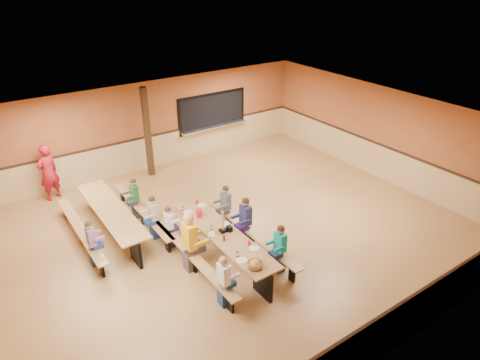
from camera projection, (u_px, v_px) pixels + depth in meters
ground at (227, 232)px, 11.39m from camera, size 12.00×12.00×0.00m
room_envelope at (227, 210)px, 11.08m from camera, size 12.04×10.04×3.02m
kitchen_pass_through at (212, 113)px, 15.67m from camera, size 2.78×0.28×1.38m
structural_post at (147, 133)px, 13.84m from camera, size 0.18×0.18×3.00m
cafeteria_table_main at (224, 241)px, 10.15m from camera, size 1.91×3.70×0.74m
cafeteria_table_second at (112, 216)px, 11.14m from camera, size 1.91×3.70×0.74m
seated_child_white_left at (224, 281)px, 8.74m from camera, size 0.36×0.30×1.20m
seated_adult_yellow at (190, 242)px, 9.73m from camera, size 0.49×0.40×1.47m
seated_child_grey_left at (169, 227)px, 10.60m from camera, size 0.32×0.26×1.12m
seated_child_teal_right at (280, 249)px, 9.73m from camera, size 0.37×0.30×1.21m
seated_child_navy_right at (246, 221)px, 10.70m from camera, size 0.41×0.33×1.28m
seated_child_char_right at (226, 207)px, 11.39m from camera, size 0.37×0.31×1.22m
seated_child_purple_sec at (92, 244)px, 9.94m from camera, size 0.35×0.29×1.18m
seated_child_green_sec at (135, 198)px, 11.83m from camera, size 0.36×0.29×1.18m
seated_child_tan_sec at (154, 218)px, 10.93m from camera, size 0.36×0.29×1.19m
standing_woman at (48, 172)px, 12.64m from camera, size 0.76×0.64×1.76m
punch_pitcher at (199, 213)px, 10.64m from camera, size 0.16×0.16×0.22m
chip_bowl at (255, 264)px, 8.90m from camera, size 0.32×0.32×0.15m
napkin_dispenser at (229, 229)px, 10.10m from camera, size 0.10×0.14×0.13m
condiment_mustard at (216, 232)px, 9.93m from camera, size 0.06×0.06×0.17m
condiment_ketchup at (224, 238)px, 9.75m from camera, size 0.06×0.06×0.17m
table_paddle at (223, 227)px, 10.05m from camera, size 0.16×0.16×0.56m
place_settings at (223, 231)px, 10.03m from camera, size 0.65×3.30×0.11m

